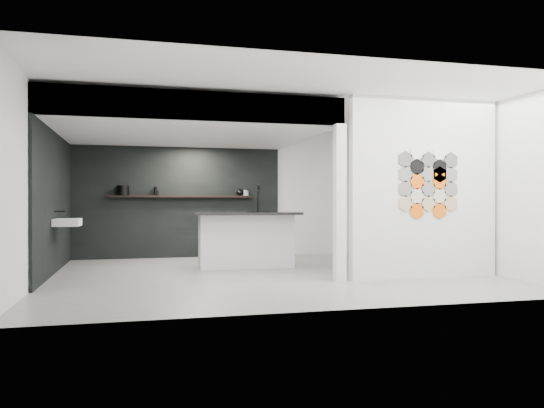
{
  "coord_description": "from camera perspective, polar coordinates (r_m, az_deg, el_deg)",
  "views": [
    {
      "loc": [
        -2.09,
        -8.45,
        1.19
      ],
      "look_at": [
        0.1,
        0.3,
        1.15
      ],
      "focal_mm": 35.0,
      "sensor_mm": 36.0,
      "label": 1
    }
  ],
  "objects": [
    {
      "name": "floor",
      "position": [
        8.78,
        -0.16,
        -7.56
      ],
      "size": [
        7.0,
        6.0,
        0.01
      ],
      "primitive_type": "cube",
      "color": "slate"
    },
    {
      "name": "partition_panel",
      "position": [
        8.61,
        16.03,
        1.64
      ],
      "size": [
        2.45,
        0.15,
        2.8
      ],
      "primitive_type": "cube",
      "color": "silver",
      "rests_on": "floor"
    },
    {
      "name": "bay_clad_back",
      "position": [
        11.44,
        -10.1,
        0.18
      ],
      "size": [
        4.4,
        0.04,
        2.35
      ],
      "primitive_type": "cube",
      "color": "black",
      "rests_on": "floor"
    },
    {
      "name": "bay_clad_left",
      "position": [
        9.55,
        -22.37,
        0.14
      ],
      "size": [
        0.04,
        4.0,
        2.35
      ],
      "primitive_type": "cube",
      "color": "black",
      "rests_on": "floor"
    },
    {
      "name": "bulkhead",
      "position": [
        9.58,
        -9.28,
        8.42
      ],
      "size": [
        4.4,
        4.0,
        0.4
      ],
      "primitive_type": "cube",
      "color": "silver",
      "rests_on": "corner_column"
    },
    {
      "name": "corner_column",
      "position": [
        8.0,
        7.29,
        0.14
      ],
      "size": [
        0.16,
        0.16,
        2.35
      ],
      "primitive_type": "cube",
      "color": "silver",
      "rests_on": "floor"
    },
    {
      "name": "fascia_beam",
      "position": [
        7.69,
        -8.07,
        10.43
      ],
      "size": [
        4.4,
        0.16,
        0.4
      ],
      "primitive_type": "cube",
      "color": "silver",
      "rests_on": "corner_column"
    },
    {
      "name": "wall_basin",
      "position": [
        9.32,
        -21.14,
        -1.85
      ],
      "size": [
        0.4,
        0.6,
        0.12
      ],
      "primitive_type": "cube",
      "color": "silver",
      "rests_on": "bay_clad_left"
    },
    {
      "name": "display_shelf",
      "position": [
        11.35,
        -9.56,
        0.81
      ],
      "size": [
        3.0,
        0.15,
        0.04
      ],
      "primitive_type": "cube",
      "color": "black",
      "rests_on": "bay_clad_back"
    },
    {
      "name": "kitchen_island",
      "position": [
        9.61,
        -2.83,
        -3.77
      ],
      "size": [
        1.92,
        0.91,
        1.52
      ],
      "rotation": [
        0.0,
        0.0,
        -0.04
      ],
      "color": "silver",
      "rests_on": "floor"
    },
    {
      "name": "stockpot",
      "position": [
        11.32,
        -15.72,
        1.42
      ],
      "size": [
        0.28,
        0.28,
        0.2
      ],
      "primitive_type": "cylinder",
      "rotation": [
        0.0,
        0.0,
        -0.13
      ],
      "color": "black",
      "rests_on": "display_shelf"
    },
    {
      "name": "kettle",
      "position": [
        11.51,
        -3.45,
        1.25
      ],
      "size": [
        0.2,
        0.2,
        0.14
      ],
      "primitive_type": "ellipsoid",
      "rotation": [
        0.0,
        0.0,
        -0.26
      ],
      "color": "black",
      "rests_on": "display_shelf"
    },
    {
      "name": "glass_bowl",
      "position": [
        11.53,
        -2.86,
        1.13
      ],
      "size": [
        0.16,
        0.16,
        0.09
      ],
      "primitive_type": "cylinder",
      "rotation": [
        0.0,
        0.0,
        -0.28
      ],
      "color": "gray",
      "rests_on": "display_shelf"
    },
    {
      "name": "glass_vase",
      "position": [
        11.53,
        -2.86,
        1.2
      ],
      "size": [
        0.11,
        0.11,
        0.12
      ],
      "primitive_type": "cylinder",
      "rotation": [
        0.0,
        0.0,
        0.4
      ],
      "color": "gray",
      "rests_on": "display_shelf"
    },
    {
      "name": "bottle_dark",
      "position": [
        11.32,
        -12.44,
        1.37
      ],
      "size": [
        0.07,
        0.07,
        0.18
      ],
      "primitive_type": "cylinder",
      "rotation": [
        0.0,
        0.0,
        0.03
      ],
      "color": "black",
      "rests_on": "display_shelf"
    },
    {
      "name": "utensil_cup",
      "position": [
        11.32,
        -12.29,
        1.13
      ],
      "size": [
        0.08,
        0.08,
        0.09
      ],
      "primitive_type": "cylinder",
      "rotation": [
        0.0,
        0.0,
        0.2
      ],
      "color": "black",
      "rests_on": "display_shelf"
    },
    {
      "name": "hex_tile_cluster",
      "position": [
        8.56,
        16.52,
        2.35
      ],
      "size": [
        1.04,
        0.02,
        1.16
      ],
      "color": "tan",
      "rests_on": "partition_panel"
    }
  ]
}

